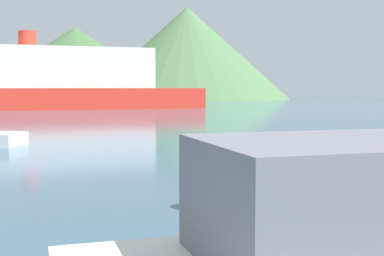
% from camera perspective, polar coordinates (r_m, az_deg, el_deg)
% --- Properties ---
extents(ferry_distant, '(36.53, 15.18, 7.89)m').
position_cam_1_polar(ferry_distant, '(56.98, -17.05, 4.73)').
color(ferry_distant, red).
rests_on(ferry_distant, ground_plane).
extents(buoy_marker, '(0.71, 0.71, 0.82)m').
position_cam_1_polar(buoy_marker, '(9.89, 1.61, -6.76)').
color(buoy_marker, orange).
rests_on(buoy_marker, ground_plane).
extents(hill_west, '(42.77, 42.77, 13.66)m').
position_cam_1_polar(hill_west, '(105.60, -12.30, 6.78)').
color(hill_west, '#3D6038').
rests_on(hill_west, ground_plane).
extents(hill_central, '(39.04, 39.04, 17.43)m').
position_cam_1_polar(hill_central, '(103.01, -0.54, 7.99)').
color(hill_central, '#476B42').
rests_on(hill_central, ground_plane).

